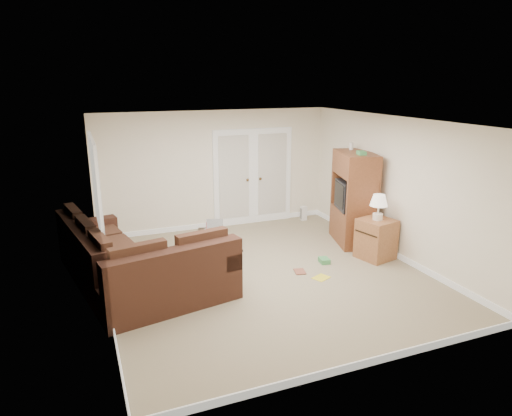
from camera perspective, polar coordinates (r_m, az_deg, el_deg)
name	(u,v)px	position (r m, az deg, el deg)	size (l,w,h in m)	color
floor	(265,274)	(7.62, 1.15, -8.28)	(5.50, 5.50, 0.00)	gray
ceiling	(266,121)	(6.98, 1.26, 10.79)	(5.00, 5.50, 0.02)	silver
wall_left	(99,219)	(6.67, -19.00, -1.27)	(0.02, 5.50, 2.50)	white
wall_right	(395,188)	(8.46, 17.01, 2.42)	(0.02, 5.50, 2.50)	white
wall_back	(215,170)	(9.73, -5.12, 4.74)	(5.00, 0.02, 2.50)	white
wall_front	(368,265)	(4.92, 13.83, -6.95)	(5.00, 0.02, 2.50)	white
baseboards	(265,271)	(7.60, 1.15, -7.94)	(5.00, 5.50, 0.10)	silver
french_doors	(253,177)	(10.01, -0.36, 3.86)	(1.80, 0.05, 2.13)	silver
window_left	(96,183)	(7.57, -19.37, 3.01)	(0.05, 1.92, 1.42)	silver
sectional_sofa	(131,267)	(7.24, -15.39, -7.08)	(2.55, 3.14, 0.93)	#3F2218
coffee_table	(213,247)	(8.18, -5.44, -4.83)	(0.81, 1.16, 0.72)	black
tv_armoire	(354,198)	(9.01, 12.10, 1.27)	(0.89, 1.24, 1.92)	brown
side_cabinet	(376,236)	(8.41, 14.80, -3.36)	(0.67, 0.67, 1.18)	#A1653B
space_heater	(304,213)	(10.45, 5.97, -0.65)	(0.13, 0.11, 0.32)	white
floor_magazine	(321,278)	(7.57, 8.15, -8.61)	(0.27, 0.21, 0.01)	yellow
floor_greenbox	(324,260)	(8.15, 8.52, -6.50)	(0.16, 0.21, 0.08)	#449653
floor_book	(295,272)	(7.71, 4.86, -7.96)	(0.17, 0.24, 0.02)	brown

